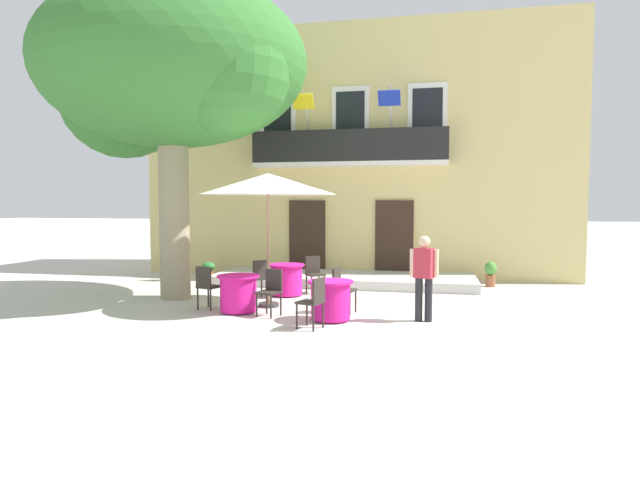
{
  "coord_description": "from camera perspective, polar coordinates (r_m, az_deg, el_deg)",
  "views": [
    {
      "loc": [
        2.13,
        -10.81,
        2.21
      ],
      "look_at": [
        -0.68,
        2.34,
        1.3
      ],
      "focal_mm": 30.37,
      "sensor_mm": 36.0,
      "label": 1
    }
  ],
  "objects": [
    {
      "name": "ground_plane",
      "position": [
        11.24,
        0.89,
        -7.47
      ],
      "size": [
        120.0,
        120.0,
        0.0
      ],
      "primitive_type": "plane",
      "color": "beige"
    },
    {
      "name": "building_facade",
      "position": [
        18.04,
        4.21,
        8.76
      ],
      "size": [
        13.0,
        5.09,
        7.5
      ],
      "color": "#DBC67F",
      "rests_on": "ground"
    },
    {
      "name": "entrance_step_platform",
      "position": [
        14.99,
        2.49,
        -4.13
      ],
      "size": [
        7.13,
        2.34,
        0.25
      ],
      "primitive_type": "cube",
      "color": "silver",
      "rests_on": "ground"
    },
    {
      "name": "plane_tree",
      "position": [
        13.4,
        -15.63,
        16.67
      ],
      "size": [
        6.37,
        5.59,
        7.22
      ],
      "color": "gray",
      "rests_on": "ground"
    },
    {
      "name": "cafe_table_near_tree",
      "position": [
        13.01,
        -3.53,
        -4.17
      ],
      "size": [
        0.86,
        0.86,
        0.76
      ],
      "color": "#DB1984",
      "rests_on": "ground"
    },
    {
      "name": "cafe_chair_near_tree_0",
      "position": [
        12.62,
        -6.45,
        -3.81
      ],
      "size": [
        0.56,
        0.56,
        0.91
      ],
      "color": "#2D2823",
      "rests_on": "ground"
    },
    {
      "name": "cafe_chair_near_tree_1",
      "position": [
        13.33,
        -0.61,
        -3.37
      ],
      "size": [
        0.56,
        0.56,
        0.91
      ],
      "color": "#2D2823",
      "rests_on": "ground"
    },
    {
      "name": "cafe_table_middle",
      "position": [
        10.27,
        1.13,
        -6.33
      ],
      "size": [
        0.86,
        0.86,
        0.76
      ],
      "color": "#DB1984",
      "rests_on": "ground"
    },
    {
      "name": "cafe_chair_middle_0",
      "position": [
        9.57,
        -0.67,
        -6.26
      ],
      "size": [
        0.5,
        0.5,
        0.91
      ],
      "color": "#2D2823",
      "rests_on": "ground"
    },
    {
      "name": "cafe_chair_middle_1",
      "position": [
        10.96,
        2.27,
        -4.96
      ],
      "size": [
        0.47,
        0.47,
        0.91
      ],
      "color": "#2D2823",
      "rests_on": "ground"
    },
    {
      "name": "cafe_table_front",
      "position": [
        11.15,
        -8.6,
        -5.56
      ],
      "size": [
        0.86,
        0.86,
        0.76
      ],
      "color": "#DB1984",
      "rests_on": "ground"
    },
    {
      "name": "cafe_chair_front_0",
      "position": [
        11.53,
        -11.83,
        -4.6
      ],
      "size": [
        0.49,
        0.49,
        0.91
      ],
      "color": "#2D2823",
      "rests_on": "ground"
    },
    {
      "name": "cafe_chair_front_1",
      "position": [
        10.75,
        -5.2,
        -5.15
      ],
      "size": [
        0.5,
        0.5,
        0.91
      ],
      "color": "#2D2823",
      "rests_on": "ground"
    },
    {
      "name": "cafe_umbrella",
      "position": [
        11.54,
        -5.5,
        5.84
      ],
      "size": [
        2.9,
        2.9,
        2.85
      ],
      "color": "#997A56",
      "rests_on": "ground"
    },
    {
      "name": "ground_planter_left",
      "position": [
        15.92,
        -11.68,
        -3.1
      ],
      "size": [
        0.39,
        0.39,
        0.53
      ],
      "color": "#995638",
      "rests_on": "ground"
    },
    {
      "name": "ground_planter_right",
      "position": [
        15.08,
        17.53,
        -3.29
      ],
      "size": [
        0.32,
        0.32,
        0.67
      ],
      "color": "#995638",
      "rests_on": "ground"
    },
    {
      "name": "pedestrian_near_entrance",
      "position": [
        10.3,
        10.9,
        -3.46
      ],
      "size": [
        0.53,
        0.33,
        1.61
      ],
      "color": "#232328",
      "rests_on": "ground"
    }
  ]
}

